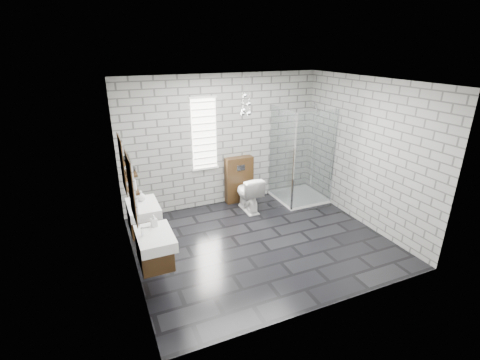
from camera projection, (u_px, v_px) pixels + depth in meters
floor at (261, 241)px, 6.08m from camera, size 4.20×3.60×0.02m
ceiling at (265, 81)px, 5.09m from camera, size 4.20×3.60×0.02m
wall_back at (223, 141)px, 7.13m from camera, size 4.20×0.02×2.70m
wall_front at (333, 216)px, 4.04m from camera, size 4.20×0.02×2.70m
wall_left at (127, 188)px, 4.80m from camera, size 0.02×3.60×2.70m
wall_right at (365, 153)px, 6.37m from camera, size 0.02×3.60×2.70m
vanity_left at (152, 240)px, 4.66m from camera, size 0.47×0.70×1.57m
vanity_right at (141, 210)px, 5.52m from camera, size 0.47×0.70×1.57m
shelf_lower at (133, 191)px, 4.80m from camera, size 0.14×0.30×0.03m
shelf_upper at (131, 173)px, 4.71m from camera, size 0.14×0.30×0.03m
window at (204, 134)px, 6.89m from camera, size 0.56×0.05×1.48m
cistern_panel at (239, 179)px, 7.46m from camera, size 0.60×0.20×1.00m
flush_plate at (241, 168)px, 7.27m from camera, size 0.18×0.01×0.12m
shower_enclosure at (299, 179)px, 7.46m from camera, size 1.00×1.00×2.03m
pendant_cluster at (246, 107)px, 6.60m from camera, size 0.25×0.22×0.77m
toilet at (248, 193)px, 7.10m from camera, size 0.42×0.73×0.74m
soap_bottle_a at (154, 221)px, 4.80m from camera, size 0.09×0.09×0.17m
soap_bottle_b at (141, 196)px, 5.59m from camera, size 0.18×0.18×0.17m
soap_bottle_c at (133, 183)px, 4.73m from camera, size 0.09×0.09×0.22m
vase at (131, 167)px, 4.69m from camera, size 0.16×0.16×0.13m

